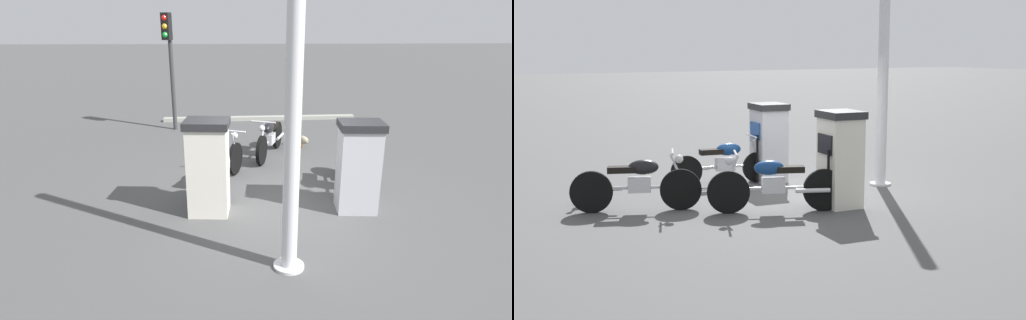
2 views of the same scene
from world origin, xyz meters
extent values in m
plane|color=#4C4C4C|center=(0.00, 0.00, 0.00)|extent=(120.00, 120.00, 0.00)
cube|color=silver|center=(-0.39, -1.23, 0.70)|extent=(0.60, 0.68, 1.41)
cube|color=#1E478C|center=(-0.10, -1.25, 1.01)|extent=(0.06, 0.45, 0.32)
cube|color=#262628|center=(-0.39, -1.23, 1.47)|extent=(0.66, 0.75, 0.12)
cylinder|color=black|center=(-0.05, -1.06, 0.49)|extent=(0.05, 0.05, 0.91)
cube|color=silver|center=(-0.39, 1.23, 0.73)|extent=(0.60, 0.68, 1.46)
cube|color=black|center=(-0.10, 1.21, 1.05)|extent=(0.06, 0.45, 0.32)
cube|color=#262628|center=(-0.39, 1.23, 1.52)|extent=(0.66, 0.75, 0.12)
cylinder|color=black|center=(-0.05, 1.40, 0.51)|extent=(0.05, 0.05, 0.95)
cylinder|color=black|center=(-0.13, -1.23, 0.30)|extent=(0.60, 0.15, 0.60)
cylinder|color=black|center=(1.26, -1.43, 0.30)|extent=(0.60, 0.15, 0.60)
cube|color=silver|center=(0.51, -1.32, 0.40)|extent=(0.39, 0.25, 0.24)
cylinder|color=silver|center=(0.56, -1.33, 0.35)|extent=(1.05, 0.20, 0.05)
ellipsoid|color=navy|center=(0.44, -1.31, 0.68)|extent=(0.51, 0.29, 0.24)
cube|color=black|center=(0.78, -1.36, 0.65)|extent=(0.46, 0.26, 0.10)
cylinder|color=silver|center=(-0.09, -1.23, 0.60)|extent=(0.26, 0.08, 0.57)
cylinder|color=silver|center=(-0.01, -1.24, 0.92)|extent=(0.12, 0.56, 0.04)
sphere|color=silver|center=(-0.11, -1.23, 0.80)|extent=(0.16, 0.16, 0.14)
cylinder|color=silver|center=(1.04, -1.52, 0.32)|extent=(0.55, 0.15, 0.07)
cylinder|color=black|center=(1.44, 0.80, 0.34)|extent=(0.66, 0.31, 0.68)
cylinder|color=black|center=(0.01, 1.36, 0.34)|extent=(0.66, 0.31, 0.68)
cube|color=silver|center=(0.77, 1.06, 0.44)|extent=(0.41, 0.32, 0.24)
cylinder|color=silver|center=(0.72, 1.08, 0.39)|extent=(1.09, 0.46, 0.05)
ellipsoid|color=navy|center=(0.83, 1.04, 0.72)|extent=(0.53, 0.38, 0.24)
cube|color=black|center=(0.52, 1.16, 0.69)|extent=(0.48, 0.35, 0.10)
cylinder|color=silver|center=(1.40, 0.82, 0.64)|extent=(0.26, 0.13, 0.57)
cylinder|color=silver|center=(1.32, 0.85, 0.96)|extent=(0.24, 0.53, 0.04)
sphere|color=silver|center=(1.42, 0.81, 0.84)|extent=(0.18, 0.18, 0.14)
cylinder|color=silver|center=(0.24, 1.40, 0.36)|extent=(0.54, 0.27, 0.07)
cylinder|color=black|center=(2.01, 0.22, 0.34)|extent=(0.66, 0.30, 0.67)
cylinder|color=black|center=(3.33, -0.26, 0.34)|extent=(0.66, 0.30, 0.67)
cube|color=silver|center=(2.62, -0.01, 0.44)|extent=(0.41, 0.31, 0.24)
cylinder|color=silver|center=(2.67, -0.02, 0.39)|extent=(1.01, 0.41, 0.05)
ellipsoid|color=black|center=(2.55, 0.02, 0.72)|extent=(0.53, 0.37, 0.24)
cube|color=black|center=(2.87, -0.10, 0.69)|extent=(0.48, 0.34, 0.10)
cylinder|color=silver|center=(2.04, 0.20, 0.64)|extent=(0.26, 0.13, 0.57)
cylinder|color=silver|center=(2.12, 0.18, 0.96)|extent=(0.23, 0.54, 0.04)
sphere|color=silver|center=(2.03, 0.21, 0.84)|extent=(0.18, 0.18, 0.14)
cylinder|color=silver|center=(3.10, -0.31, 0.36)|extent=(0.54, 0.25, 0.07)
ellipsoid|color=tan|center=(3.28, -0.91, 0.21)|extent=(0.42, 0.36, 0.21)
cylinder|color=tan|center=(3.39, -0.84, 0.27)|extent=(0.08, 0.08, 0.15)
sphere|color=tan|center=(3.41, -0.82, 0.42)|extent=(0.13, 0.13, 0.09)
cone|color=orange|center=(3.46, -0.79, 0.41)|extent=(0.08, 0.07, 0.04)
cone|color=tan|center=(3.14, -1.00, 0.24)|extent=(0.10, 0.10, 0.07)
cylinder|color=orange|center=(3.26, -0.88, 0.05)|extent=(0.02, 0.02, 0.10)
cylinder|color=orange|center=(3.30, -0.94, 0.05)|extent=(0.02, 0.02, 0.10)
cylinder|color=#38383A|center=(5.38, 2.60, 1.65)|extent=(0.16, 0.16, 3.30)
cube|color=black|center=(5.25, 2.65, 2.94)|extent=(0.27, 0.30, 0.72)
sphere|color=red|center=(5.16, 2.69, 3.16)|extent=(0.19, 0.19, 0.15)
sphere|color=orange|center=(5.16, 2.69, 2.94)|extent=(0.19, 0.19, 0.15)
sphere|color=green|center=(5.16, 2.69, 2.72)|extent=(0.19, 0.19, 0.15)
cylinder|color=silver|center=(-2.08, 0.11, 2.20)|extent=(0.20, 0.20, 4.40)
cylinder|color=silver|center=(-2.08, 0.11, 0.02)|extent=(0.40, 0.40, 0.04)
cube|color=#9E9E93|center=(6.50, 0.00, 0.06)|extent=(0.41, 6.24, 0.12)
camera|label=1|loc=(-6.66, 0.76, 3.01)|focal=28.72mm
camera|label=2|loc=(5.88, 10.40, 2.60)|focal=48.06mm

